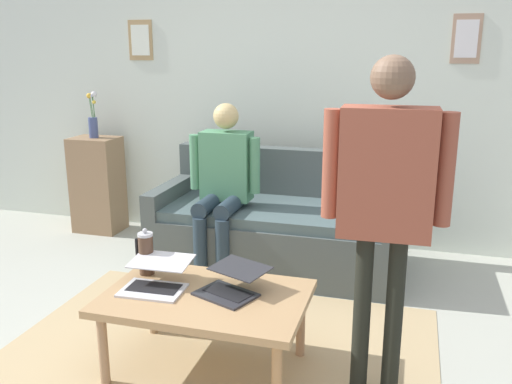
{
  "coord_description": "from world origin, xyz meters",
  "views": [
    {
      "loc": [
        -0.88,
        2.45,
        1.67
      ],
      "look_at": [
        0.04,
        -0.71,
        0.8
      ],
      "focal_mm": 38.28,
      "sensor_mm": 36.0,
      "label": 1
    }
  ],
  "objects": [
    {
      "name": "person_seated",
      "position": [
        0.46,
        -1.28,
        0.73
      ],
      "size": [
        0.55,
        0.51,
        1.28
      ],
      "color": "#24333E",
      "rests_on": "ground_plane"
    },
    {
      "name": "french_press",
      "position": [
        0.51,
        -0.13,
        0.56
      ],
      "size": [
        0.11,
        0.09,
        0.27
      ],
      "color": "#4C3323",
      "rests_on": "coffee_table"
    },
    {
      "name": "person_standing",
      "position": [
        -0.78,
        0.01,
        1.06
      ],
      "size": [
        0.58,
        0.2,
        1.65
      ],
      "color": "black",
      "rests_on": "ground_plane"
    },
    {
      "name": "flower_vase",
      "position": [
        1.9,
        -1.86,
        1.05
      ],
      "size": [
        0.1,
        0.09,
        0.42
      ],
      "color": "#414E7D",
      "rests_on": "side_shelf"
    },
    {
      "name": "laptop_left",
      "position": [
        0.38,
        0.03,
        0.48
      ],
      "size": [
        0.34,
        0.36,
        0.13
      ],
      "color": "silver",
      "rests_on": "coffee_table"
    },
    {
      "name": "ground_plane",
      "position": [
        0.0,
        0.0,
        0.0
      ],
      "size": [
        7.68,
        7.68,
        0.0
      ],
      "primitive_type": "plane",
      "color": "#ABAD9F"
    },
    {
      "name": "side_shelf",
      "position": [
        1.9,
        -1.86,
        0.44
      ],
      "size": [
        0.42,
        0.32,
        0.88
      ],
      "color": "#8F6D4C",
      "rests_on": "ground_plane"
    },
    {
      "name": "area_rug",
      "position": [
        0.1,
        0.13,
        0.0
      ],
      "size": [
        2.41,
        2.27,
        0.01
      ],
      "primitive_type": "cube",
      "color": "tan",
      "rests_on": "ground_plane"
    },
    {
      "name": "back_wall",
      "position": [
        0.0,
        -2.2,
        1.35
      ],
      "size": [
        7.04,
        0.11,
        2.7
      ],
      "color": "silver",
      "rests_on": "ground_plane"
    },
    {
      "name": "laptop_center",
      "position": [
        -0.03,
        -0.02,
        0.48
      ],
      "size": [
        0.4,
        0.41,
        0.13
      ],
      "color": "#28282D",
      "rests_on": "coffee_table"
    },
    {
      "name": "coffee_table",
      "position": [
        0.1,
        0.03,
        0.39
      ],
      "size": [
        1.05,
        0.69,
        0.44
      ],
      "color": "tan",
      "rests_on": "ground_plane"
    },
    {
      "name": "couch",
      "position": [
        0.08,
        -1.5,
        0.31
      ],
      "size": [
        1.87,
        0.88,
        0.88
      ],
      "color": "#47504E",
      "rests_on": "ground_plane"
    }
  ]
}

